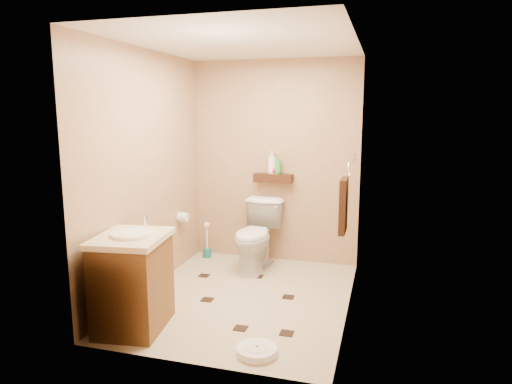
% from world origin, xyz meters
% --- Properties ---
extents(ground, '(2.50, 2.50, 0.00)m').
position_xyz_m(ground, '(0.00, 0.00, 0.00)').
color(ground, tan).
rests_on(ground, ground).
extents(wall_back, '(2.00, 0.04, 2.40)m').
position_xyz_m(wall_back, '(0.00, 1.25, 1.20)').
color(wall_back, tan).
rests_on(wall_back, ground).
extents(wall_front, '(2.00, 0.04, 2.40)m').
position_xyz_m(wall_front, '(0.00, -1.25, 1.20)').
color(wall_front, tan).
rests_on(wall_front, ground).
extents(wall_left, '(0.04, 2.50, 2.40)m').
position_xyz_m(wall_left, '(-1.00, 0.00, 1.20)').
color(wall_left, tan).
rests_on(wall_left, ground).
extents(wall_right, '(0.04, 2.50, 2.40)m').
position_xyz_m(wall_right, '(1.00, 0.00, 1.20)').
color(wall_right, tan).
rests_on(wall_right, ground).
extents(ceiling, '(2.00, 2.50, 0.02)m').
position_xyz_m(ceiling, '(0.00, 0.00, 2.40)').
color(ceiling, silver).
rests_on(ceiling, wall_back).
extents(wall_shelf, '(0.46, 0.14, 0.10)m').
position_xyz_m(wall_shelf, '(0.00, 1.17, 1.02)').
color(wall_shelf, '#3B1C10').
rests_on(wall_shelf, wall_back).
extents(floor_accents, '(1.27, 1.33, 0.01)m').
position_xyz_m(floor_accents, '(0.03, -0.04, 0.00)').
color(floor_accents, black).
rests_on(floor_accents, ground).
extents(toilet, '(0.49, 0.80, 0.79)m').
position_xyz_m(toilet, '(-0.11, 0.83, 0.39)').
color(toilet, white).
rests_on(toilet, ground).
extents(vanity, '(0.62, 0.72, 0.93)m').
position_xyz_m(vanity, '(-0.70, -0.85, 0.41)').
color(vanity, brown).
rests_on(vanity, ground).
extents(bathroom_scale, '(0.40, 0.40, 0.06)m').
position_xyz_m(bathroom_scale, '(0.41, -0.99, 0.03)').
color(bathroom_scale, white).
rests_on(bathroom_scale, ground).
extents(toilet_brush, '(0.10, 0.10, 0.45)m').
position_xyz_m(toilet_brush, '(-0.82, 1.07, 0.16)').
color(toilet_brush, '#1B6C65').
rests_on(toilet_brush, ground).
extents(towel_ring, '(0.12, 0.30, 0.76)m').
position_xyz_m(towel_ring, '(0.91, 0.25, 0.95)').
color(towel_ring, silver).
rests_on(towel_ring, wall_right).
extents(toilet_paper, '(0.12, 0.11, 0.12)m').
position_xyz_m(toilet_paper, '(-0.94, 0.65, 0.60)').
color(toilet_paper, white).
rests_on(toilet_paper, wall_left).
extents(bottle_a, '(0.14, 0.14, 0.27)m').
position_xyz_m(bottle_a, '(-0.02, 1.17, 1.21)').
color(bottle_a, white).
rests_on(bottle_a, wall_shelf).
extents(bottle_b, '(0.09, 0.09, 0.17)m').
position_xyz_m(bottle_b, '(0.01, 1.17, 1.16)').
color(bottle_b, gold).
rests_on(bottle_b, wall_shelf).
extents(bottle_c, '(0.15, 0.15, 0.13)m').
position_xyz_m(bottle_c, '(0.01, 1.17, 1.14)').
color(bottle_c, '#BD163C').
rests_on(bottle_c, wall_shelf).
extents(bottle_d, '(0.12, 0.12, 0.23)m').
position_xyz_m(bottle_d, '(0.05, 1.17, 1.18)').
color(bottle_d, green).
rests_on(bottle_d, wall_shelf).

